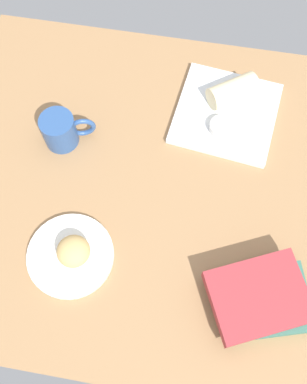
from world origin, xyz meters
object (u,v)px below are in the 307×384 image
coffee_mug (61,130)px  scone_pastry (73,251)px  round_plate (71,255)px  book_stack (262,298)px  sauce_cup (221,127)px  square_plate (226,113)px  breakfast_wrap (233,91)px

coffee_mug → scone_pastry: bearing=109.4°
round_plate → book_stack: size_ratio=0.77×
sauce_cup → coffee_mug: coffee_mug is taller
square_plate → sauce_cup: (0.85, 5.47, 1.99)cm
book_stack → round_plate: bearing=-3.7°
square_plate → coffee_mug: bearing=19.9°
scone_pastry → square_plate: size_ratio=0.29×
book_stack → square_plate: bearing=-75.2°
round_plate → square_plate: square_plate is taller
coffee_mug → sauce_cup: bearing=-167.3°
sauce_cup → book_stack: (-12.82, 39.91, 0.31)cm
sauce_cup → breakfast_wrap: size_ratio=0.48×
square_plate → coffee_mug: coffee_mug is taller
square_plate → sauce_cup: 5.88cm
scone_pastry → round_plate: bearing=13.1°
book_stack → breakfast_wrap: bearing=-77.2°
scone_pastry → book_stack: bearing=175.8°
book_stack → sauce_cup: bearing=-72.2°
scone_pastry → sauce_cup: scone_pastry is taller
breakfast_wrap → book_stack: bearing=157.3°
round_plate → coffee_mug: coffee_mug is taller
sauce_cup → coffee_mug: size_ratio=0.46×
scone_pastry → book_stack: 40.79cm
breakfast_wrap → square_plate: bearing=135.7°
sauce_cup → breakfast_wrap: 10.10cm
coffee_mug → breakfast_wrap: bearing=-155.0°
book_stack → scone_pastry: bearing=-4.2°
breakfast_wrap → coffee_mug: coffee_mug is taller
square_plate → book_stack: 46.98cm
square_plate → book_stack: (-11.98, 45.37, 2.30)cm
scone_pastry → square_plate: bearing=-124.1°
square_plate → coffee_mug: size_ratio=1.95×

